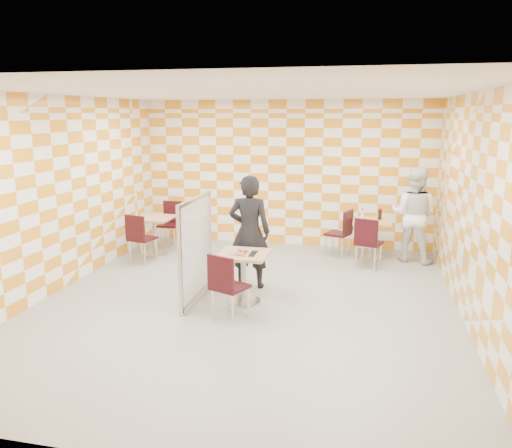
{
  "coord_description": "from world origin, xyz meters",
  "views": [
    {
      "loc": [
        1.64,
        -6.7,
        2.72
      ],
      "look_at": [
        0.1,
        0.2,
        1.15
      ],
      "focal_mm": 35.0,
      "sensor_mm": 36.0,
      "label": 1
    }
  ],
  "objects_px": {
    "main_table": "(244,269)",
    "chair_second_front": "(368,239)",
    "chair_empty_far": "(171,220)",
    "second_table": "(371,233)",
    "partition": "(196,248)",
    "empty_table": "(154,229)",
    "man_dark": "(250,232)",
    "chair_empty_near": "(139,235)",
    "man_white": "(414,215)",
    "sport_bottle": "(362,214)",
    "chair_second_side": "(343,230)",
    "chair_main_front": "(226,282)",
    "soda_bottle": "(380,214)"
  },
  "relations": [
    {
      "from": "chair_empty_far",
      "to": "man_dark",
      "type": "xyz_separation_m",
      "value": [
        2.2,
        -2.16,
        0.36
      ]
    },
    {
      "from": "chair_empty_far",
      "to": "sport_bottle",
      "type": "bearing_deg",
      "value": -0.26
    },
    {
      "from": "chair_main_front",
      "to": "chair_empty_near",
      "type": "xyz_separation_m",
      "value": [
        -2.28,
        2.19,
        0.0
      ]
    },
    {
      "from": "man_white",
      "to": "sport_bottle",
      "type": "relative_size",
      "value": 8.86
    },
    {
      "from": "man_white",
      "to": "sport_bottle",
      "type": "bearing_deg",
      "value": 12.84
    },
    {
      "from": "main_table",
      "to": "man_dark",
      "type": "relative_size",
      "value": 0.42
    },
    {
      "from": "man_white",
      "to": "chair_main_front",
      "type": "bearing_deg",
      "value": 71.44
    },
    {
      "from": "chair_second_side",
      "to": "second_table",
      "type": "bearing_deg",
      "value": 2.02
    },
    {
      "from": "chair_empty_far",
      "to": "partition",
      "type": "height_order",
      "value": "partition"
    },
    {
      "from": "empty_table",
      "to": "man_white",
      "type": "height_order",
      "value": "man_white"
    },
    {
      "from": "main_table",
      "to": "man_dark",
      "type": "height_order",
      "value": "man_dark"
    },
    {
      "from": "empty_table",
      "to": "sport_bottle",
      "type": "relative_size",
      "value": 3.75
    },
    {
      "from": "chair_empty_near",
      "to": "partition",
      "type": "height_order",
      "value": "partition"
    },
    {
      "from": "chair_empty_far",
      "to": "chair_second_front",
      "type": "bearing_deg",
      "value": -11.29
    },
    {
      "from": "chair_main_front",
      "to": "partition",
      "type": "distance_m",
      "value": 0.97
    },
    {
      "from": "main_table",
      "to": "man_dark",
      "type": "xyz_separation_m",
      "value": [
        -0.07,
        0.69,
        0.39
      ]
    },
    {
      "from": "chair_second_front",
      "to": "chair_main_front",
      "type": "bearing_deg",
      "value": -123.28
    },
    {
      "from": "sport_bottle",
      "to": "man_white",
      "type": "bearing_deg",
      "value": -5.88
    },
    {
      "from": "second_table",
      "to": "chair_empty_near",
      "type": "bearing_deg",
      "value": -163.24
    },
    {
      "from": "main_table",
      "to": "second_table",
      "type": "relative_size",
      "value": 1.0
    },
    {
      "from": "chair_main_front",
      "to": "chair_empty_near",
      "type": "height_order",
      "value": "same"
    },
    {
      "from": "main_table",
      "to": "sport_bottle",
      "type": "distance_m",
      "value": 3.3
    },
    {
      "from": "empty_table",
      "to": "soda_bottle",
      "type": "distance_m",
      "value": 4.36
    },
    {
      "from": "empty_table",
      "to": "partition",
      "type": "xyz_separation_m",
      "value": [
        1.62,
        -2.14,
        0.28
      ]
    },
    {
      "from": "chair_empty_near",
      "to": "chair_empty_far",
      "type": "bearing_deg",
      "value": 87.1
    },
    {
      "from": "chair_empty_far",
      "to": "man_dark",
      "type": "distance_m",
      "value": 3.11
    },
    {
      "from": "second_table",
      "to": "partition",
      "type": "bearing_deg",
      "value": -132.39
    },
    {
      "from": "man_dark",
      "to": "man_white",
      "type": "bearing_deg",
      "value": -144.81
    },
    {
      "from": "empty_table",
      "to": "man_dark",
      "type": "relative_size",
      "value": 0.42
    },
    {
      "from": "chair_second_side",
      "to": "chair_empty_near",
      "type": "height_order",
      "value": "same"
    },
    {
      "from": "chair_empty_far",
      "to": "soda_bottle",
      "type": "relative_size",
      "value": 4.02
    },
    {
      "from": "soda_bottle",
      "to": "man_white",
      "type": "bearing_deg",
      "value": -8.48
    },
    {
      "from": "chair_second_side",
      "to": "chair_empty_near",
      "type": "bearing_deg",
      "value": -161.19
    },
    {
      "from": "second_table",
      "to": "empty_table",
      "type": "distance_m",
      "value": 4.19
    },
    {
      "from": "main_table",
      "to": "chair_main_front",
      "type": "height_order",
      "value": "chair_main_front"
    },
    {
      "from": "chair_empty_near",
      "to": "sport_bottle",
      "type": "distance_m",
      "value": 4.22
    },
    {
      "from": "sport_bottle",
      "to": "chair_second_front",
      "type": "bearing_deg",
      "value": -81.69
    },
    {
      "from": "chair_empty_far",
      "to": "empty_table",
      "type": "bearing_deg",
      "value": -93.63
    },
    {
      "from": "main_table",
      "to": "chair_second_front",
      "type": "distance_m",
      "value": 2.7
    },
    {
      "from": "chair_second_front",
      "to": "chair_empty_near",
      "type": "bearing_deg",
      "value": -171.98
    },
    {
      "from": "man_dark",
      "to": "main_table",
      "type": "bearing_deg",
      "value": 93.53
    },
    {
      "from": "chair_second_front",
      "to": "man_white",
      "type": "distance_m",
      "value": 1.12
    },
    {
      "from": "empty_table",
      "to": "chair_second_front",
      "type": "relative_size",
      "value": 0.81
    },
    {
      "from": "second_table",
      "to": "chair_empty_far",
      "type": "bearing_deg",
      "value": 178.22
    },
    {
      "from": "chair_second_side",
      "to": "man_dark",
      "type": "height_order",
      "value": "man_dark"
    },
    {
      "from": "chair_empty_near",
      "to": "man_white",
      "type": "relative_size",
      "value": 0.52
    },
    {
      "from": "main_table",
      "to": "chair_empty_near",
      "type": "bearing_deg",
      "value": 147.78
    },
    {
      "from": "main_table",
      "to": "empty_table",
      "type": "height_order",
      "value": "same"
    },
    {
      "from": "second_table",
      "to": "chair_second_front",
      "type": "height_order",
      "value": "chair_second_front"
    },
    {
      "from": "partition",
      "to": "man_dark",
      "type": "xyz_separation_m",
      "value": [
        0.63,
        0.73,
        0.11
      ]
    }
  ]
}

